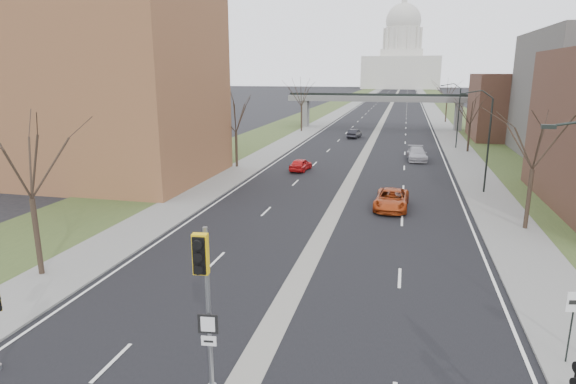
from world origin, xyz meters
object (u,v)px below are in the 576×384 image
at_px(car_left_far, 354,134).
at_px(speed_limit_sign, 573,314).
at_px(signal_pole_median, 204,284).
at_px(car_left_near, 301,164).
at_px(car_right_mid, 417,154).
at_px(car_right_near, 392,199).

bearing_deg(car_left_far, speed_limit_sign, 110.99).
distance_m(signal_pole_median, car_left_near, 37.29).
height_order(signal_pole_median, car_left_far, signal_pole_median).
distance_m(speed_limit_sign, car_left_near, 36.23).
bearing_deg(speed_limit_sign, car_left_near, 106.63).
distance_m(speed_limit_sign, car_right_mid, 41.69).
bearing_deg(car_right_mid, car_left_near, -146.22).
xyz_separation_m(signal_pole_median, car_right_mid, (7.23, 46.11, -3.18)).
relative_size(car_left_near, car_left_far, 0.93).
distance_m(signal_pole_median, car_right_near, 24.75).
distance_m(signal_pole_median, speed_limit_sign, 12.80).
xyz_separation_m(speed_limit_sign, car_left_near, (-16.68, 32.13, -1.32)).
relative_size(car_left_far, car_right_mid, 0.79).
xyz_separation_m(signal_pole_median, speed_limit_sign, (11.75, 4.69, -1.96)).
height_order(car_left_near, car_right_mid, car_right_mid).
relative_size(signal_pole_median, car_left_near, 1.45).
height_order(signal_pole_median, car_right_mid, signal_pole_median).
height_order(speed_limit_sign, car_right_mid, speed_limit_sign).
xyz_separation_m(signal_pole_median, car_left_near, (-4.93, 36.82, -3.28)).
bearing_deg(car_right_near, car_left_far, 102.09).
bearing_deg(car_right_mid, signal_pole_median, -102.51).
bearing_deg(speed_limit_sign, car_right_near, 98.49).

